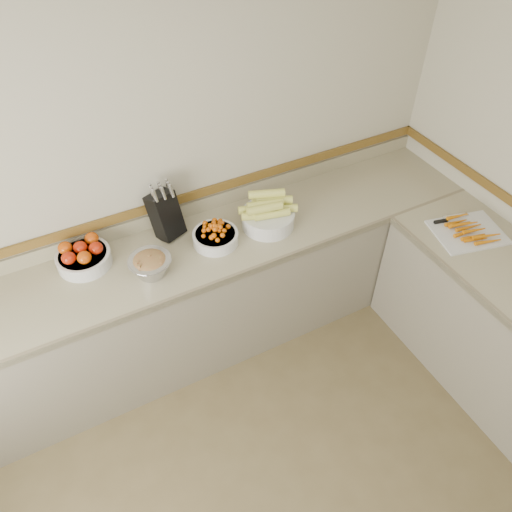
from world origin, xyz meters
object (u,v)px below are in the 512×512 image
tomato_bowl (83,256)px  cherry_tomato_bowl (216,236)px  rhubarb_bowl (150,265)px  knife_block (165,214)px  cutting_board (468,231)px  corn_bowl (268,215)px

tomato_bowl → cherry_tomato_bowl: tomato_bowl is taller
tomato_bowl → rhubarb_bowl: bearing=-38.9°
knife_block → cherry_tomato_bowl: (0.23, -0.22, -0.11)m
cherry_tomato_bowl → cutting_board: 1.59m
tomato_bowl → corn_bowl: (1.13, -0.19, 0.02)m
corn_bowl → rhubarb_bowl: corn_bowl is taller
corn_bowl → rhubarb_bowl: (-0.80, -0.07, -0.01)m
tomato_bowl → corn_bowl: bearing=-9.5°
corn_bowl → cutting_board: corn_bowl is taller
corn_bowl → rhubarb_bowl: size_ratio=1.49×
rhubarb_bowl → tomato_bowl: bearing=141.1°
cherry_tomato_bowl → rhubarb_bowl: bearing=-170.4°
knife_block → cherry_tomato_bowl: bearing=-43.5°
tomato_bowl → cutting_board: tomato_bowl is taller
tomato_bowl → cherry_tomato_bowl: 0.79m
cherry_tomato_bowl → corn_bowl: 0.36m
cherry_tomato_bowl → rhubarb_bowl: 0.45m
knife_block → cherry_tomato_bowl: knife_block is taller
knife_block → cutting_board: (1.68, -0.88, -0.14)m
corn_bowl → cutting_board: bearing=-31.3°
rhubarb_bowl → corn_bowl: bearing=5.1°
cutting_board → cherry_tomato_bowl: bearing=155.4°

